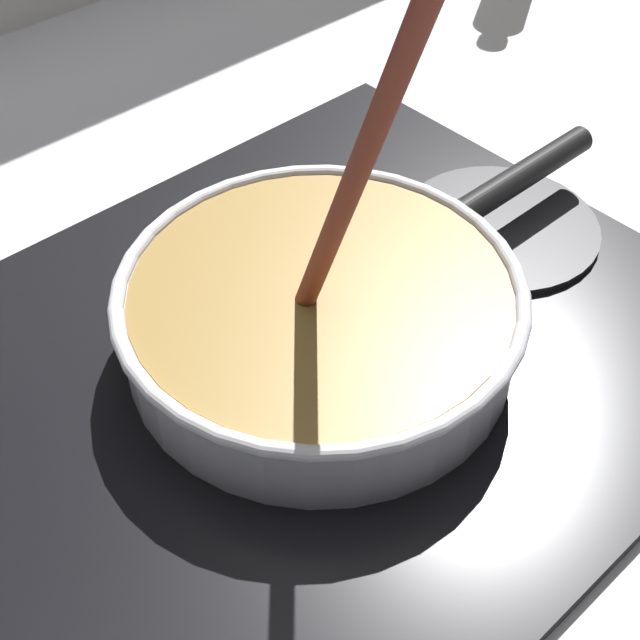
# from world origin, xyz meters

# --- Properties ---
(hob_plate) EXTENTS (0.56, 0.48, 0.01)m
(hob_plate) POSITION_xyz_m (0.12, 0.18, 0.01)
(hob_plate) COLOR black
(hob_plate) RESTS_ON ground
(burner_ring) EXTENTS (0.19, 0.19, 0.01)m
(burner_ring) POSITION_xyz_m (0.12, 0.18, 0.02)
(burner_ring) COLOR #592D0C
(burner_ring) RESTS_ON hob_plate
(spare_burner) EXTENTS (0.16, 0.16, 0.01)m
(spare_burner) POSITION_xyz_m (0.32, 0.18, 0.01)
(spare_burner) COLOR #262628
(spare_burner) RESTS_ON hob_plate
(cooking_pan) EXTENTS (0.44, 0.28, 0.31)m
(cooking_pan) POSITION_xyz_m (0.12, 0.18, 0.05)
(cooking_pan) COLOR silver
(cooking_pan) RESTS_ON hob_plate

